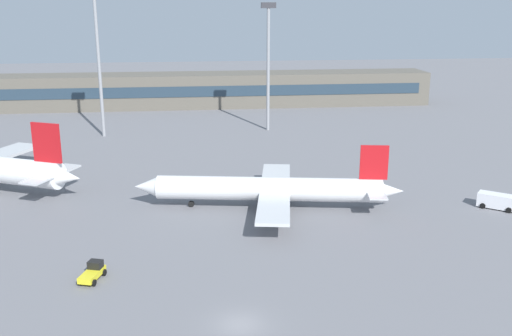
{
  "coord_description": "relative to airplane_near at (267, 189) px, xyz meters",
  "views": [
    {
      "loc": [
        -3.82,
        -46.05,
        27.77
      ],
      "look_at": [
        6.07,
        40.0,
        3.0
      ],
      "focal_mm": 40.85,
      "sensor_mm": 36.0,
      "label": 1
    }
  ],
  "objects": [
    {
      "name": "floodlight_tower_west",
      "position": [
        -28.76,
        48.99,
        14.12
      ],
      "size": [
        3.2,
        0.8,
        29.72
      ],
      "color": "gray",
      "rests_on": "ground_plane"
    },
    {
      "name": "ground_plane",
      "position": [
        -6.43,
        10.09,
        -2.82
      ],
      "size": [
        400.0,
        400.0,
        0.0
      ],
      "primitive_type": "plane",
      "color": "slate"
    },
    {
      "name": "floodlight_tower_east",
      "position": [
        7.07,
        51.42,
        13.07
      ],
      "size": [
        3.2,
        0.8,
        27.68
      ],
      "color": "gray",
      "rests_on": "ground_plane"
    },
    {
      "name": "airplane_near",
      "position": [
        0.0,
        0.0,
        0.0
      ],
      "size": [
        37.25,
        26.24,
        9.24
      ],
      "color": "silver",
      "rests_on": "ground_plane"
    },
    {
      "name": "terminal_building",
      "position": [
        -6.43,
        84.1,
        1.68
      ],
      "size": [
        124.46,
        12.13,
        9.0
      ],
      "color": "#5B564C",
      "rests_on": "ground_plane"
    },
    {
      "name": "baggage_tug_yellow",
      "position": [
        -20.8,
        -19.34,
        -2.02
      ],
      "size": [
        2.66,
        3.89,
        1.75
      ],
      "color": "yellow",
      "rests_on": "ground_plane"
    },
    {
      "name": "service_van_white",
      "position": [
        31.89,
        -3.76,
        -1.71
      ],
      "size": [
        5.31,
        4.81,
        2.08
      ],
      "color": "white",
      "rests_on": "ground_plane"
    }
  ]
}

